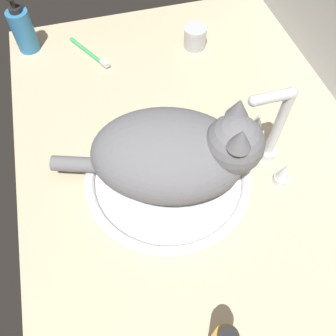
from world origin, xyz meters
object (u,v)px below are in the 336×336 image
(soap_pump_bottle, at_px, (23,30))
(toothbrush, at_px, (90,53))
(sink_basin, at_px, (168,176))
(cat, at_px, (180,153))
(metal_jar, at_px, (195,37))
(faucet, at_px, (272,134))

(soap_pump_bottle, xyz_separation_m, toothbrush, (0.07, 0.16, -0.05))
(sink_basin, distance_m, cat, 0.09)
(metal_jar, distance_m, soap_pump_bottle, 0.46)
(metal_jar, bearing_deg, soap_pump_bottle, -104.16)
(sink_basin, height_order, faucet, faucet)
(cat, bearing_deg, metal_jar, 157.75)
(cat, distance_m, toothbrush, 0.47)
(metal_jar, xyz_separation_m, toothbrush, (-0.04, -0.29, -0.02))
(metal_jar, bearing_deg, cat, -22.25)
(faucet, bearing_deg, cat, -87.95)
(cat, xyz_separation_m, metal_jar, (-0.40, 0.17, -0.07))
(faucet, distance_m, soap_pump_bottle, 0.70)
(cat, height_order, metal_jar, cat)
(sink_basin, bearing_deg, cat, 71.15)
(metal_jar, bearing_deg, faucet, 4.85)
(sink_basin, xyz_separation_m, toothbrush, (-0.44, -0.10, -0.00))
(cat, distance_m, metal_jar, 0.44)
(toothbrush, bearing_deg, sink_basin, 12.93)
(cat, relative_size, toothbrush, 2.72)
(soap_pump_bottle, distance_m, toothbrush, 0.18)
(toothbrush, bearing_deg, soap_pump_bottle, -114.54)
(metal_jar, bearing_deg, sink_basin, -25.13)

